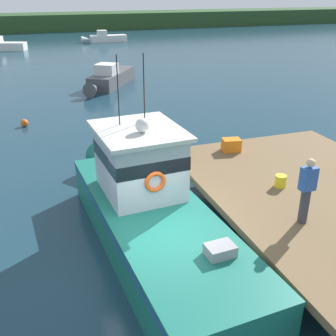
{
  "coord_description": "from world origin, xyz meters",
  "views": [
    {
      "loc": [
        -2.44,
        -7.85,
        6.34
      ],
      "look_at": [
        1.2,
        2.55,
        1.4
      ],
      "focal_mm": 43.6,
      "sensor_mm": 36.0,
      "label": 1
    }
  ],
  "objects_px": {
    "moored_boat_far_right": "(110,78)",
    "mooring_buoy_channel_marker": "(152,133)",
    "crate_single_by_cleat": "(231,145)",
    "bait_bucket": "(281,181)",
    "moored_boat_mid_harbor": "(105,38)",
    "main_fishing_boat": "(149,208)",
    "mooring_buoy_spare_mooring": "(24,123)",
    "deckhand_by_the_boat": "(307,190)",
    "moored_boat_off_the_point": "(1,46)"
  },
  "relations": [
    {
      "from": "moored_boat_far_right",
      "to": "mooring_buoy_channel_marker",
      "type": "distance_m",
      "value": 11.0
    },
    {
      "from": "crate_single_by_cleat",
      "to": "bait_bucket",
      "type": "relative_size",
      "value": 1.76
    },
    {
      "from": "bait_bucket",
      "to": "moored_boat_mid_harbor",
      "type": "height_order",
      "value": "bait_bucket"
    },
    {
      "from": "moored_boat_mid_harbor",
      "to": "mooring_buoy_channel_marker",
      "type": "distance_m",
      "value": 35.45
    },
    {
      "from": "main_fishing_boat",
      "to": "mooring_buoy_channel_marker",
      "type": "height_order",
      "value": "main_fishing_boat"
    },
    {
      "from": "main_fishing_boat",
      "to": "moored_boat_mid_harbor",
      "type": "relative_size",
      "value": 1.8
    },
    {
      "from": "moored_boat_mid_harbor",
      "to": "mooring_buoy_spare_mooring",
      "type": "xyz_separation_m",
      "value": [
        -10.29,
        -31.43,
        -0.3
      ]
    },
    {
      "from": "moored_boat_far_right",
      "to": "deckhand_by_the_boat",
      "type": "bearing_deg",
      "value": -89.15
    },
    {
      "from": "mooring_buoy_spare_mooring",
      "to": "bait_bucket",
      "type": "bearing_deg",
      "value": -60.56
    },
    {
      "from": "crate_single_by_cleat",
      "to": "moored_boat_mid_harbor",
      "type": "relative_size",
      "value": 0.11
    },
    {
      "from": "deckhand_by_the_boat",
      "to": "moored_boat_far_right",
      "type": "bearing_deg",
      "value": 90.85
    },
    {
      "from": "moored_boat_off_the_point",
      "to": "mooring_buoy_spare_mooring",
      "type": "bearing_deg",
      "value": -86.55
    },
    {
      "from": "deckhand_by_the_boat",
      "to": "mooring_buoy_channel_marker",
      "type": "height_order",
      "value": "deckhand_by_the_boat"
    },
    {
      "from": "crate_single_by_cleat",
      "to": "moored_boat_far_right",
      "type": "relative_size",
      "value": 0.1
    },
    {
      "from": "main_fishing_boat",
      "to": "moored_boat_far_right",
      "type": "distance_m",
      "value": 18.98
    },
    {
      "from": "moored_boat_off_the_point",
      "to": "mooring_buoy_spare_mooring",
      "type": "relative_size",
      "value": 15.4
    },
    {
      "from": "bait_bucket",
      "to": "mooring_buoy_spare_mooring",
      "type": "relative_size",
      "value": 0.93
    },
    {
      "from": "main_fishing_boat",
      "to": "deckhand_by_the_boat",
      "type": "xyz_separation_m",
      "value": [
        3.15,
        -2.16,
        1.05
      ]
    },
    {
      "from": "bait_bucket",
      "to": "moored_boat_far_right",
      "type": "height_order",
      "value": "moored_boat_far_right"
    },
    {
      "from": "moored_boat_mid_harbor",
      "to": "moored_boat_off_the_point",
      "type": "bearing_deg",
      "value": -164.68
    },
    {
      "from": "crate_single_by_cleat",
      "to": "moored_boat_mid_harbor",
      "type": "xyz_separation_m",
      "value": [
        3.67,
        40.37,
        -0.93
      ]
    },
    {
      "from": "moored_boat_off_the_point",
      "to": "mooring_buoy_channel_marker",
      "type": "xyz_separation_m",
      "value": [
        7.1,
        -31.82,
        -0.25
      ]
    },
    {
      "from": "mooring_buoy_spare_mooring",
      "to": "moored_boat_off_the_point",
      "type": "bearing_deg",
      "value": 93.45
    },
    {
      "from": "crate_single_by_cleat",
      "to": "moored_boat_off_the_point",
      "type": "bearing_deg",
      "value": 102.64
    },
    {
      "from": "mooring_buoy_spare_mooring",
      "to": "main_fishing_boat",
      "type": "bearing_deg",
      "value": -75.59
    },
    {
      "from": "moored_boat_mid_harbor",
      "to": "mooring_buoy_spare_mooring",
      "type": "distance_m",
      "value": 33.07
    },
    {
      "from": "moored_boat_mid_harbor",
      "to": "moored_boat_far_right",
      "type": "bearing_deg",
      "value": -100.59
    },
    {
      "from": "crate_single_by_cleat",
      "to": "mooring_buoy_channel_marker",
      "type": "distance_m",
      "value": 5.52
    },
    {
      "from": "mooring_buoy_channel_marker",
      "to": "deckhand_by_the_boat",
      "type": "bearing_deg",
      "value": -86.05
    },
    {
      "from": "bait_bucket",
      "to": "main_fishing_boat",
      "type": "bearing_deg",
      "value": 174.31
    },
    {
      "from": "main_fishing_boat",
      "to": "mooring_buoy_spare_mooring",
      "type": "distance_m",
      "value": 11.85
    },
    {
      "from": "crate_single_by_cleat",
      "to": "main_fishing_boat",
      "type": "bearing_deg",
      "value": -145.75
    },
    {
      "from": "deckhand_by_the_boat",
      "to": "moored_boat_far_right",
      "type": "relative_size",
      "value": 0.28
    },
    {
      "from": "main_fishing_boat",
      "to": "mooring_buoy_channel_marker",
      "type": "xyz_separation_m",
      "value": [
        2.47,
        7.77,
        -0.77
      ]
    },
    {
      "from": "bait_bucket",
      "to": "mooring_buoy_spare_mooring",
      "type": "distance_m",
      "value": 13.62
    },
    {
      "from": "moored_boat_far_right",
      "to": "moored_boat_mid_harbor",
      "type": "distance_m",
      "value": 24.53
    },
    {
      "from": "bait_bucket",
      "to": "moored_boat_off_the_point",
      "type": "xyz_separation_m",
      "value": [
        -8.36,
        39.96,
        -0.88
      ]
    },
    {
      "from": "bait_bucket",
      "to": "mooring_buoy_spare_mooring",
      "type": "height_order",
      "value": "bait_bucket"
    },
    {
      "from": "crate_single_by_cleat",
      "to": "deckhand_by_the_boat",
      "type": "height_order",
      "value": "deckhand_by_the_boat"
    },
    {
      "from": "main_fishing_boat",
      "to": "mooring_buoy_spare_mooring",
      "type": "bearing_deg",
      "value": 104.41
    },
    {
      "from": "deckhand_by_the_boat",
      "to": "moored_boat_off_the_point",
      "type": "bearing_deg",
      "value": 100.57
    },
    {
      "from": "moored_boat_far_right",
      "to": "mooring_buoy_channel_marker",
      "type": "relative_size",
      "value": 12.22
    },
    {
      "from": "main_fishing_boat",
      "to": "mooring_buoy_spare_mooring",
      "type": "relative_size",
      "value": 26.93
    },
    {
      "from": "main_fishing_boat",
      "to": "bait_bucket",
      "type": "height_order",
      "value": "main_fishing_boat"
    },
    {
      "from": "crate_single_by_cleat",
      "to": "deckhand_by_the_boat",
      "type": "relative_size",
      "value": 0.37
    },
    {
      "from": "main_fishing_boat",
      "to": "moored_boat_off_the_point",
      "type": "xyz_separation_m",
      "value": [
        -4.64,
        39.59,
        -0.52
      ]
    },
    {
      "from": "mooring_buoy_spare_mooring",
      "to": "crate_single_by_cleat",
      "type": "bearing_deg",
      "value": -53.48
    },
    {
      "from": "deckhand_by_the_boat",
      "to": "moored_boat_off_the_point",
      "type": "relative_size",
      "value": 0.29
    },
    {
      "from": "main_fishing_boat",
      "to": "moored_boat_mid_harbor",
      "type": "xyz_separation_m",
      "value": [
        7.35,
        42.87,
        -0.53
      ]
    },
    {
      "from": "mooring_buoy_spare_mooring",
      "to": "moored_boat_far_right",
      "type": "bearing_deg",
      "value": 51.65
    }
  ]
}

